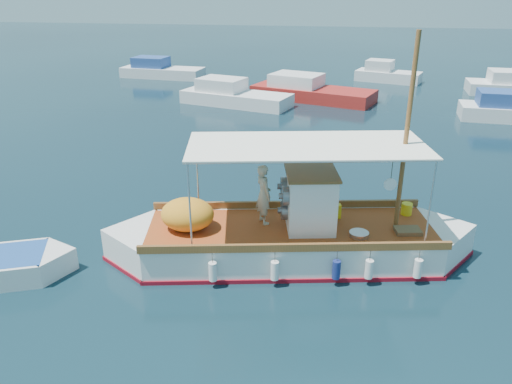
# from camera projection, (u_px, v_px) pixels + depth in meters

# --- Properties ---
(ground) EXTENTS (160.00, 160.00, 0.00)m
(ground) POSITION_uv_depth(u_px,v_px,m) (289.00, 250.00, 14.49)
(ground) COLOR black
(ground) RESTS_ON ground
(fishing_caique) EXTENTS (10.21, 4.23, 6.35)m
(fishing_caique) POSITION_uv_depth(u_px,v_px,m) (288.00, 240.00, 13.88)
(fishing_caique) COLOR white
(fishing_caique) RESTS_ON ground
(bg_boat_nw) EXTENTS (7.35, 4.26, 1.80)m
(bg_boat_nw) POSITION_uv_depth(u_px,v_px,m) (233.00, 97.00, 31.49)
(bg_boat_nw) COLOR silver
(bg_boat_nw) RESTS_ON ground
(bg_boat_n) EXTENTS (8.43, 5.19, 1.80)m
(bg_boat_n) POSITION_uv_depth(u_px,v_px,m) (309.00, 92.00, 32.85)
(bg_boat_n) COLOR #A4201B
(bg_boat_n) RESTS_ON ground
(bg_boat_ne) EXTENTS (5.81, 2.63, 1.80)m
(bg_boat_ne) POSITION_uv_depth(u_px,v_px,m) (510.00, 111.00, 27.92)
(bg_boat_ne) COLOR silver
(bg_boat_ne) RESTS_ON ground
(bg_boat_far_w) EXTENTS (6.80, 2.91, 1.80)m
(bg_boat_far_w) POSITION_uv_depth(u_px,v_px,m) (160.00, 71.00, 40.49)
(bg_boat_far_w) COLOR silver
(bg_boat_far_w) RESTS_ON ground
(bg_boat_far_n) EXTENTS (5.23, 3.39, 1.80)m
(bg_boat_far_n) POSITION_uv_depth(u_px,v_px,m) (386.00, 75.00, 38.83)
(bg_boat_far_n) COLOR silver
(bg_boat_far_n) RESTS_ON ground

